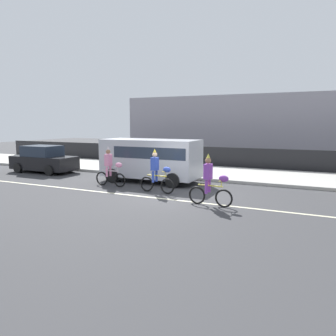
{
  "coord_description": "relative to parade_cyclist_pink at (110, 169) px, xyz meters",
  "views": [
    {
      "loc": [
        5.68,
        -12.01,
        3.02
      ],
      "look_at": [
        -0.55,
        1.2,
        1.0
      ],
      "focal_mm": 35.0,
      "sensor_mm": 36.0,
      "label": 1
    }
  ],
  "objects": [
    {
      "name": "parade_cyclist_cobalt",
      "position": [
        2.69,
        -0.38,
        0.0
      ],
      "size": [
        1.72,
        0.5,
        1.92
      ],
      "color": "black",
      "rests_on": "ground"
    },
    {
      "name": "parked_van_silver",
      "position": [
        1.23,
        1.9,
        0.44
      ],
      "size": [
        5.0,
        2.22,
        2.18
      ],
      "color": "silver",
      "rests_on": "ground"
    },
    {
      "name": "parade_cyclist_purple",
      "position": [
        5.49,
        -1.55,
        0.0
      ],
      "size": [
        1.72,
        0.5,
        1.92
      ],
      "color": "black",
      "rests_on": "ground"
    },
    {
      "name": "parade_cyclist_pink",
      "position": [
        0.0,
        0.0,
        0.0
      ],
      "size": [
        1.72,
        0.5,
        1.92
      ],
      "color": "black",
      "rests_on": "ground"
    },
    {
      "name": "parked_car_black",
      "position": [
        -6.33,
        1.97,
        -0.06
      ],
      "size": [
        4.1,
        1.92,
        1.64
      ],
      "color": "black",
      "rests_on": "ground"
    },
    {
      "name": "sidewalk_curb",
      "position": [
        3.4,
        5.7,
        -0.77
      ],
      "size": [
        60.0,
        5.0,
        0.15
      ],
      "primitive_type": "cube",
      "color": "#ADAAA3",
      "rests_on": "ground"
    },
    {
      "name": "road_centre_line",
      "position": [
        3.4,
        -1.3,
        -0.84
      ],
      "size": [
        36.0,
        0.14,
        0.01
      ],
      "primitive_type": "cube",
      "color": "beige",
      "rests_on": "ground"
    },
    {
      "name": "building_backdrop",
      "position": [
        6.93,
        17.2,
        1.79
      ],
      "size": [
        28.0,
        8.0,
        5.25
      ],
      "primitive_type": "cube",
      "color": "#99939E",
      "rests_on": "ground"
    },
    {
      "name": "fence_line",
      "position": [
        3.4,
        8.6,
        -0.14
      ],
      "size": [
        40.0,
        0.08,
        1.4
      ],
      "primitive_type": "cube",
      "color": "black",
      "rests_on": "ground"
    },
    {
      "name": "ground_plane",
      "position": [
        3.4,
        -0.8,
        -0.84
      ],
      "size": [
        80.0,
        80.0,
        0.0
      ],
      "primitive_type": "plane",
      "color": "#38383A"
    }
  ]
}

